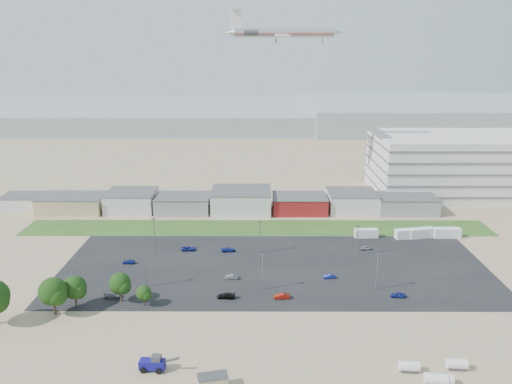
{
  "coord_description": "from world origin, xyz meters",
  "views": [
    {
      "loc": [
        0.14,
        -109.74,
        59.52
      ],
      "look_at": [
        -0.29,
        22.0,
        21.53
      ],
      "focal_mm": 35.0,
      "sensor_mm": 36.0,
      "label": 1
    }
  ],
  "objects_px": {
    "storage_tank_nw": "(409,366)",
    "parked_car_10": "(113,295)",
    "parked_car_1": "(329,276)",
    "parked_car_8": "(366,248)",
    "telehandler": "(152,363)",
    "parked_car_13": "(282,296)",
    "portable_shed": "(213,382)",
    "parked_car_6": "(228,250)",
    "parked_car_9": "(188,249)",
    "parked_car_5": "(129,262)",
    "parked_car_4": "(232,277)",
    "airliner": "(284,33)",
    "parked_car_3": "(226,296)",
    "box_trailer_a": "(366,233)",
    "parked_car_2": "(398,295)"
  },
  "relations": [
    {
      "from": "storage_tank_nw",
      "to": "parked_car_13",
      "type": "distance_m",
      "value": 36.93
    },
    {
      "from": "portable_shed",
      "to": "parked_car_2",
      "type": "height_order",
      "value": "portable_shed"
    },
    {
      "from": "parked_car_3",
      "to": "parked_car_13",
      "type": "height_order",
      "value": "parked_car_13"
    },
    {
      "from": "telehandler",
      "to": "parked_car_4",
      "type": "xyz_separation_m",
      "value": [
        13.22,
        39.6,
        -1.04
      ]
    },
    {
      "from": "parked_car_1",
      "to": "parked_car_8",
      "type": "distance_m",
      "value": 24.3
    },
    {
      "from": "storage_tank_nw",
      "to": "parked_car_10",
      "type": "xyz_separation_m",
      "value": [
        -64.89,
        29.15,
        -0.51
      ]
    },
    {
      "from": "parked_car_1",
      "to": "parked_car_4",
      "type": "height_order",
      "value": "parked_car_4"
    },
    {
      "from": "parked_car_8",
      "to": "parked_car_10",
      "type": "distance_m",
      "value": 75.79
    },
    {
      "from": "parked_car_4",
      "to": "parked_car_8",
      "type": "height_order",
      "value": "parked_car_8"
    },
    {
      "from": "parked_car_8",
      "to": "parked_car_13",
      "type": "bearing_deg",
      "value": 132.97
    },
    {
      "from": "parked_car_2",
      "to": "parked_car_9",
      "type": "relative_size",
      "value": 0.84
    },
    {
      "from": "storage_tank_nw",
      "to": "airliner",
      "type": "distance_m",
      "value": 133.47
    },
    {
      "from": "telehandler",
      "to": "parked_car_13",
      "type": "xyz_separation_m",
      "value": [
        26.19,
        28.66,
        -0.97
      ]
    },
    {
      "from": "parked_car_3",
      "to": "box_trailer_a",
      "type": "bearing_deg",
      "value": 138.19
    },
    {
      "from": "parked_car_10",
      "to": "telehandler",
      "type": "bearing_deg",
      "value": -155.97
    },
    {
      "from": "telehandler",
      "to": "parked_car_3",
      "type": "distance_m",
      "value": 31.38
    },
    {
      "from": "airliner",
      "to": "parked_car_10",
      "type": "xyz_separation_m",
      "value": [
        -45.89,
        -86.4,
        -64.56
      ]
    },
    {
      "from": "box_trailer_a",
      "to": "parked_car_6",
      "type": "distance_m",
      "value": 46.11
    },
    {
      "from": "parked_car_6",
      "to": "parked_car_10",
      "type": "bearing_deg",
      "value": 131.38
    },
    {
      "from": "parked_car_2",
      "to": "parked_car_9",
      "type": "bearing_deg",
      "value": -113.63
    },
    {
      "from": "airliner",
      "to": "parked_car_13",
      "type": "height_order",
      "value": "airliner"
    },
    {
      "from": "box_trailer_a",
      "to": "parked_car_10",
      "type": "bearing_deg",
      "value": -152.48
    },
    {
      "from": "portable_shed",
      "to": "parked_car_6",
      "type": "bearing_deg",
      "value": 78.13
    },
    {
      "from": "parked_car_6",
      "to": "parked_car_10",
      "type": "height_order",
      "value": "parked_car_10"
    },
    {
      "from": "box_trailer_a",
      "to": "parked_car_6",
      "type": "relative_size",
      "value": 1.77
    },
    {
      "from": "telehandler",
      "to": "parked_car_4",
      "type": "relative_size",
      "value": 2.17
    },
    {
      "from": "storage_tank_nw",
      "to": "parked_car_3",
      "type": "xyz_separation_m",
      "value": [
        -36.82,
        29.04,
        -0.49
      ]
    },
    {
      "from": "parked_car_2",
      "to": "parked_car_4",
      "type": "relative_size",
      "value": 1.01
    },
    {
      "from": "parked_car_1",
      "to": "telehandler",
      "type": "bearing_deg",
      "value": -49.72
    },
    {
      "from": "storage_tank_nw",
      "to": "parked_car_10",
      "type": "height_order",
      "value": "storage_tank_nw"
    },
    {
      "from": "airliner",
      "to": "parked_car_6",
      "type": "bearing_deg",
      "value": -108.98
    },
    {
      "from": "portable_shed",
      "to": "parked_car_10",
      "type": "bearing_deg",
      "value": 116.36
    },
    {
      "from": "portable_shed",
      "to": "parked_car_10",
      "type": "relative_size",
      "value": 1.26
    },
    {
      "from": "storage_tank_nw",
      "to": "parked_car_9",
      "type": "xyz_separation_m",
      "value": [
        -50.17,
        59.29,
        -0.54
      ]
    },
    {
      "from": "parked_car_8",
      "to": "parked_car_9",
      "type": "relative_size",
      "value": 0.85
    },
    {
      "from": "portable_shed",
      "to": "box_trailer_a",
      "type": "height_order",
      "value": "box_trailer_a"
    },
    {
      "from": "parked_car_10",
      "to": "parked_car_6",
      "type": "bearing_deg",
      "value": -47.03
    },
    {
      "from": "parked_car_3",
      "to": "parked_car_2",
      "type": "bearing_deg",
      "value": 95.18
    },
    {
      "from": "parked_car_4",
      "to": "parked_car_8",
      "type": "bearing_deg",
      "value": 121.4
    },
    {
      "from": "storage_tank_nw",
      "to": "parked_car_4",
      "type": "bearing_deg",
      "value": 132.08
    },
    {
      "from": "airliner",
      "to": "parked_car_4",
      "type": "relative_size",
      "value": 12.78
    },
    {
      "from": "airliner",
      "to": "storage_tank_nw",
      "type": "bearing_deg",
      "value": -81.27
    },
    {
      "from": "parked_car_5",
      "to": "parked_car_9",
      "type": "distance_m",
      "value": 18.61
    },
    {
      "from": "parked_car_2",
      "to": "parked_car_6",
      "type": "distance_m",
      "value": 52.49
    },
    {
      "from": "box_trailer_a",
      "to": "parked_car_10",
      "type": "distance_m",
      "value": 82.6
    },
    {
      "from": "telehandler",
      "to": "parked_car_5",
      "type": "bearing_deg",
      "value": 113.67
    },
    {
      "from": "telehandler",
      "to": "parked_car_10",
      "type": "xyz_separation_m",
      "value": [
        -15.7,
        28.93,
        -1.0
      ]
    },
    {
      "from": "parked_car_4",
      "to": "parked_car_10",
      "type": "xyz_separation_m",
      "value": [
        -28.92,
        -10.68,
        0.04
      ]
    },
    {
      "from": "telehandler",
      "to": "parked_car_8",
      "type": "height_order",
      "value": "telehandler"
    },
    {
      "from": "box_trailer_a",
      "to": "airliner",
      "type": "distance_m",
      "value": 82.07
    }
  ]
}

